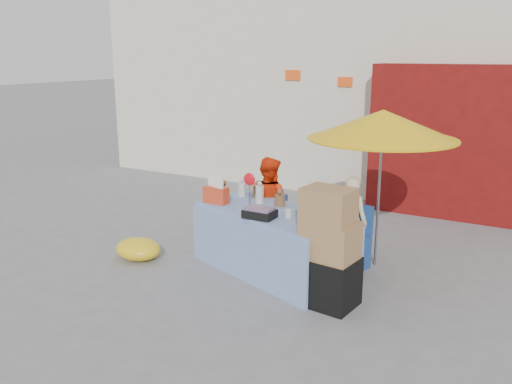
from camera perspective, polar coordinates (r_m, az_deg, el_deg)
The scene contains 10 objects.
ground at distance 7.06m, azimuth -3.61°, elevation -8.78°, with size 80.00×80.00×0.00m, color slate.
backdrop at distance 13.29m, azimuth 16.87°, elevation 15.24°, with size 14.00×8.00×7.80m.
market_table at distance 7.05m, azimuth 1.75°, elevation -5.11°, with size 2.36×1.65×1.30m.
chair_left at distance 7.78m, azimuth 0.90°, elevation -4.50°, with size 0.57×0.56×0.85m.
chair_right at distance 7.30m, azimuth 9.58°, elevation -6.01°, with size 0.57×0.56×0.85m.
vendor_orange at distance 7.77m, azimuth 1.37°, elevation -1.23°, with size 0.66×0.52×1.36m, color #F5330C.
vendor_beige at distance 7.31m, azimuth 10.04°, elevation -3.05°, with size 0.45×0.29×1.23m, color beige.
umbrella at distance 7.09m, azimuth 13.20°, elevation 6.85°, with size 1.90×1.90×2.09m.
box_stack at distance 6.12m, azimuth 7.67°, elevation -6.29°, with size 0.67×0.57×1.36m.
tarp_bundle at distance 7.71m, azimuth -12.30°, elevation -5.88°, with size 0.66×0.53×0.30m, color yellow.
Camera 1 is at (3.58, -5.41, 2.78)m, focal length 38.00 mm.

